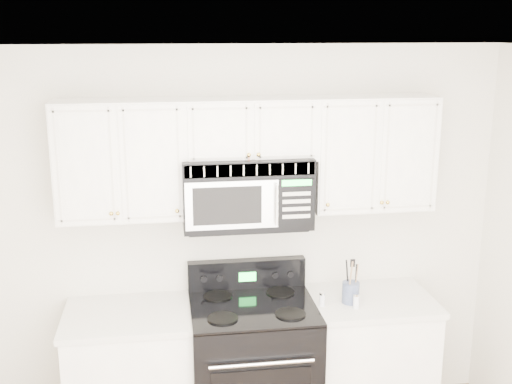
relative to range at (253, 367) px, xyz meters
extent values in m
cube|color=white|center=(0.01, -1.40, 2.12)|extent=(3.50, 3.50, 0.01)
cube|color=beige|center=(0.01, 0.35, 0.82)|extent=(3.50, 0.01, 2.60)
cube|color=white|center=(-0.79, 0.03, -0.04)|extent=(0.82, 0.63, 0.88)
cube|color=silver|center=(-0.79, 0.03, 0.42)|extent=(0.86, 0.65, 0.04)
cube|color=white|center=(0.81, 0.03, -0.04)|extent=(0.82, 0.63, 0.88)
cube|color=silver|center=(0.81, 0.03, 0.42)|extent=(0.86, 0.65, 0.04)
cube|color=black|center=(0.00, -0.01, -0.02)|extent=(0.82, 0.70, 0.92)
cylinder|color=silver|center=(0.00, -0.39, 0.24)|extent=(0.65, 0.02, 0.02)
cube|color=black|center=(0.00, -0.01, 0.44)|extent=(0.82, 0.70, 0.02)
cube|color=black|center=(0.00, 0.31, 0.54)|extent=(0.82, 0.08, 0.22)
cube|color=#23E545|center=(0.00, 0.26, 0.54)|extent=(0.12, 0.00, 0.06)
cube|color=white|center=(-0.81, 0.18, 1.41)|extent=(0.80, 0.33, 0.75)
cube|color=white|center=(0.83, 0.18, 1.41)|extent=(0.80, 0.33, 0.75)
cube|color=white|center=(0.01, 0.18, 1.59)|extent=(0.84, 0.33, 0.39)
sphere|color=gold|center=(-0.83, -0.01, 1.12)|extent=(0.03, 0.03, 0.03)
sphere|color=gold|center=(-0.47, -0.01, 1.12)|extent=(0.03, 0.03, 0.03)
sphere|color=gold|center=(0.49, -0.01, 1.12)|extent=(0.03, 0.03, 0.03)
sphere|color=gold|center=(0.85, -0.01, 1.12)|extent=(0.03, 0.03, 0.03)
sphere|color=gold|center=(-0.02, -0.01, 1.46)|extent=(0.03, 0.03, 0.03)
sphere|color=gold|center=(0.04, -0.01, 1.46)|extent=(0.03, 0.03, 0.03)
cylinder|color=#B83A1B|center=(-0.02, -0.01, 1.40)|extent=(0.00, 0.00, 0.11)
sphere|color=gold|center=(-0.02, -0.01, 1.34)|extent=(0.04, 0.04, 0.04)
cube|color=black|center=(-0.02, 0.14, 1.19)|extent=(0.83, 0.41, 0.46)
cube|color=beige|center=(-0.02, -0.06, 1.37)|extent=(0.81, 0.01, 0.08)
cube|color=silver|center=(-0.14, -0.07, 1.16)|extent=(0.58, 0.01, 0.30)
cube|color=black|center=(-0.17, -0.08, 1.16)|extent=(0.43, 0.01, 0.24)
cube|color=black|center=(0.26, -0.07, 1.16)|extent=(0.23, 0.01, 0.30)
cube|color=#23E545|center=(0.26, -0.08, 1.29)|extent=(0.19, 0.00, 0.04)
cylinder|color=silver|center=(0.14, -0.11, 1.16)|extent=(0.02, 0.02, 0.26)
cylinder|color=#4C5571|center=(0.65, -0.03, 0.51)|extent=(0.11, 0.11, 0.14)
cylinder|color=#8F6E4D|center=(0.69, -0.03, 0.58)|extent=(0.01, 0.01, 0.25)
cylinder|color=black|center=(0.64, 0.00, 0.59)|extent=(0.01, 0.01, 0.27)
cylinder|color=#8F6E4D|center=(0.64, -0.05, 0.60)|extent=(0.01, 0.01, 0.29)
cylinder|color=black|center=(0.69, -0.02, 0.58)|extent=(0.01, 0.01, 0.25)
cylinder|color=silver|center=(0.46, -0.04, 0.47)|extent=(0.04, 0.04, 0.08)
cylinder|color=silver|center=(0.46, -0.04, 0.52)|extent=(0.04, 0.04, 0.01)
cylinder|color=silver|center=(0.67, -0.11, 0.48)|extent=(0.04, 0.04, 0.08)
cylinder|color=silver|center=(0.67, -0.11, 0.53)|extent=(0.04, 0.04, 0.02)
camera|label=1|loc=(-0.55, -3.85, 2.22)|focal=45.00mm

